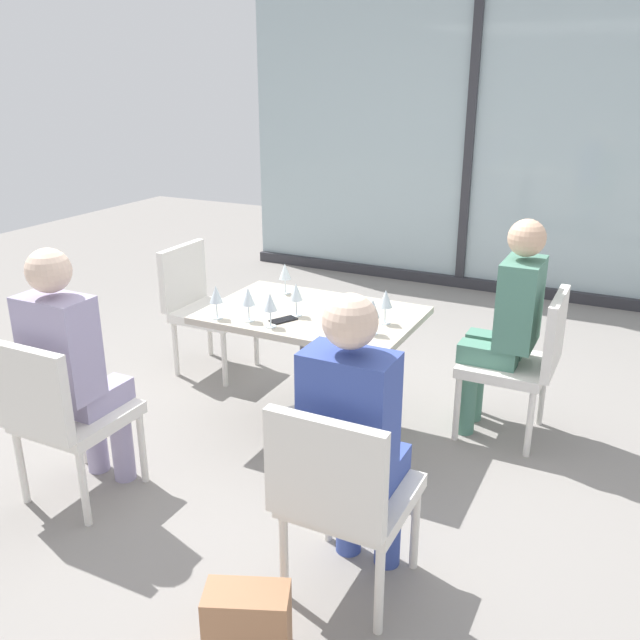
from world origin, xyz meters
The scene contains 20 objects.
ground_plane centered at (0.00, 0.00, 0.00)m, with size 12.00×12.00×0.00m, color gray.
window_wall_backdrop centered at (0.00, 3.20, 1.21)m, with size 4.50×0.10×2.70m.
dining_table_main centered at (0.00, 0.00, 0.52)m, with size 1.16×0.78×0.73m.
chair_front_right centered at (0.72, -1.16, 0.50)m, with size 0.46×0.50×0.87m.
chair_far_right centered at (1.08, 0.46, 0.50)m, with size 0.51×0.46×0.87m.
chair_front_left centered at (-0.72, -1.16, 0.50)m, with size 0.46×0.50×0.87m.
chair_far_left centered at (-1.08, 0.46, 0.50)m, with size 0.51×0.46×0.87m.
person_front_right centered at (0.72, -1.05, 0.70)m, with size 0.34×0.39×1.26m.
person_far_right centered at (0.97, 0.46, 0.70)m, with size 0.39×0.34×1.26m.
person_front_left centered at (-0.72, -1.05, 0.70)m, with size 0.34×0.39×1.26m.
wine_glass_0 centered at (-0.23, -0.28, 0.86)m, with size 0.07×0.07×0.18m.
wine_glass_1 centered at (0.43, 0.01, 0.86)m, with size 0.07×0.07×0.18m.
wine_glass_2 centered at (-0.41, -0.32, 0.86)m, with size 0.07×0.07×0.18m.
wine_glass_3 centered at (0.42, -0.16, 0.86)m, with size 0.07×0.07×0.18m.
wine_glass_4 centered at (-0.30, 0.23, 0.86)m, with size 0.07×0.07×0.18m.
wine_glass_5 centered at (-0.05, -0.09, 0.86)m, with size 0.07×0.07×0.18m.
wine_glass_6 centered at (-0.09, -0.30, 0.86)m, with size 0.07×0.07×0.18m.
coffee_cup centered at (0.28, -0.18, 0.78)m, with size 0.08×0.08×0.09m, color white.
cell_phone_on_table centered at (-0.07, -0.19, 0.73)m, with size 0.07×0.14×0.01m, color black.
handbag_0 centered at (0.55, -1.57, 0.14)m, with size 0.30×0.16×0.28m, color #A3704C.
Camera 1 is at (1.61, -3.14, 1.97)m, focal length 37.99 mm.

